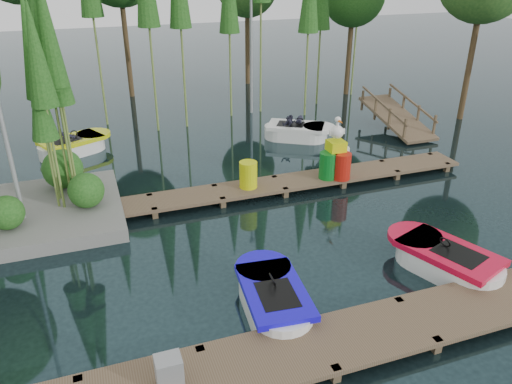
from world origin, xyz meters
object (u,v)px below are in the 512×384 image
object	(u,v)px
utility_cabinet	(169,371)
drum_cluster	(337,159)
boat_red	(445,261)
boat_blue	(273,299)
boat_yellow_far	(73,146)
yellow_barrel	(248,175)

from	to	relation	value
utility_cabinet	drum_cluster	size ratio (longest dim) A/B	0.27
boat_red	drum_cluster	size ratio (longest dim) A/B	1.60
boat_blue	drum_cluster	size ratio (longest dim) A/B	1.44
boat_blue	boat_yellow_far	distance (m)	11.77
boat_blue	boat_red	bearing A→B (deg)	4.90
utility_cabinet	boat_red	bearing A→B (deg)	12.58
utility_cabinet	drum_cluster	world-z (taller)	drum_cluster
boat_blue	yellow_barrel	xyz separation A→B (m)	(1.29, 5.43, 0.45)
drum_cluster	utility_cabinet	bearing A→B (deg)	-134.52
boat_yellow_far	utility_cabinet	size ratio (longest dim) A/B	5.70
boat_red	utility_cabinet	world-z (taller)	boat_red
boat_blue	boat_red	world-z (taller)	boat_red
boat_blue	utility_cabinet	world-z (taller)	boat_blue
boat_red	drum_cluster	xyz separation A→B (m)	(-0.14, 5.31, 0.60)
boat_red	utility_cabinet	bearing A→B (deg)	172.05
utility_cabinet	drum_cluster	bearing A→B (deg)	45.48
drum_cluster	boat_red	bearing A→B (deg)	-88.50
boat_yellow_far	drum_cluster	distance (m)	9.96
boat_yellow_far	drum_cluster	xyz separation A→B (m)	(8.02, -5.86, 0.59)
boat_yellow_far	yellow_barrel	world-z (taller)	boat_yellow_far
drum_cluster	boat_blue	bearing A→B (deg)	-128.79
yellow_barrel	drum_cluster	size ratio (longest dim) A/B	0.42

